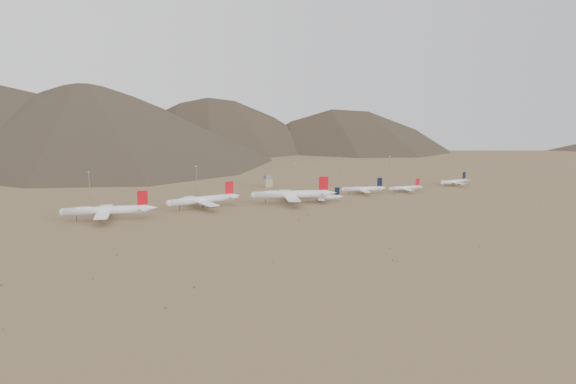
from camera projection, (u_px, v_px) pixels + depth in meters
name	position (u px, v px, depth m)	size (l,w,h in m)	color
ground	(293.00, 209.00, 471.44)	(3000.00, 3000.00, 0.00)	olive
mountain_ridge	(113.00, 72.00, 1245.45)	(4400.00, 1000.00, 300.00)	#453A29
widebody_west	(106.00, 210.00, 429.24)	(71.89, 56.47, 21.66)	white
widebody_centre	(202.00, 200.00, 475.28)	(69.25, 53.83, 20.65)	white
widebody_east	(291.00, 194.00, 497.76)	(75.40, 59.81, 23.10)	white
narrowbody_a	(322.00, 197.00, 505.37)	(36.92, 27.71, 12.87)	white
narrowbody_b	(363.00, 189.00, 545.69)	(45.79, 33.69, 15.36)	white
narrowbody_c	(405.00, 188.00, 556.64)	(39.27, 28.25, 12.95)	white
narrowbody_d	(454.00, 182.00, 597.07)	(41.33, 29.86, 13.65)	white
control_tower	(268.00, 182.00, 589.96)	(8.00, 8.00, 12.00)	tan
mast_far_west	(89.00, 184.00, 516.80)	(2.00, 0.60, 25.70)	gray
mast_west	(196.00, 177.00, 559.29)	(2.00, 0.60, 25.70)	gray
mast_centre	(295.00, 174.00, 585.92)	(2.00, 0.60, 25.70)	gray
mast_east	(340.00, 167.00, 639.71)	(2.00, 0.60, 25.70)	gray
mast_far_east	(390.00, 166.00, 653.49)	(2.00, 0.60, 25.70)	gray
desert_scrub	(294.00, 245.00, 354.48)	(423.98, 173.42, 0.89)	brown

